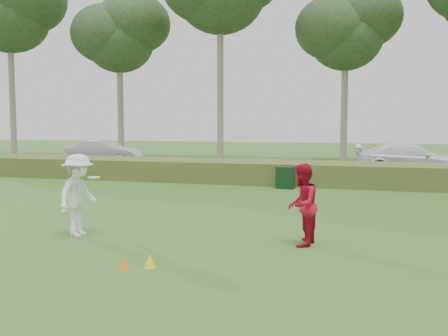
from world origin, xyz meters
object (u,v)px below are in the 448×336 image
(cone_orange, at_px, (124,263))
(car_mid, at_px, (104,153))
(player_white, at_px, (78,195))
(cone_yellow, at_px, (150,261))
(player_red, at_px, (302,205))
(utility_cabinet, at_px, (285,178))
(car_right, at_px, (411,160))

(cone_orange, height_order, car_mid, car_mid)
(player_white, relative_size, cone_yellow, 7.73)
(player_white, xyz_separation_m, cone_orange, (2.24, -2.10, -0.81))
(player_white, height_order, car_mid, player_white)
(player_red, relative_size, cone_yellow, 7.14)
(utility_cabinet, relative_size, car_right, 0.16)
(cone_orange, relative_size, utility_cabinet, 0.26)
(player_white, distance_m, utility_cabinet, 10.00)
(car_right, bearing_deg, car_mid, 80.86)
(car_right, bearing_deg, cone_yellow, 158.90)
(utility_cabinet, bearing_deg, player_white, -102.14)
(player_white, height_order, utility_cabinet, player_white)
(player_white, height_order, cone_yellow, player_white)
(player_red, distance_m, car_mid, 21.88)
(player_white, xyz_separation_m, cone_yellow, (2.61, -1.84, -0.80))
(player_red, bearing_deg, utility_cabinet, -162.88)
(player_red, distance_m, car_right, 15.30)
(utility_cabinet, bearing_deg, car_right, 55.93)
(cone_yellow, bearing_deg, player_white, 144.79)
(cone_orange, relative_size, cone_yellow, 0.93)
(player_white, relative_size, player_red, 1.08)
(cone_yellow, height_order, car_right, car_right)
(cone_yellow, relative_size, utility_cabinet, 0.28)
(cone_orange, relative_size, car_mid, 0.05)
(cone_orange, height_order, car_right, car_right)
(cone_yellow, bearing_deg, car_right, 72.78)
(player_white, distance_m, car_right, 17.45)
(player_red, height_order, cone_orange, player_red)
(player_white, distance_m, cone_yellow, 3.30)
(player_red, relative_size, utility_cabinet, 1.98)
(cone_orange, height_order, cone_yellow, cone_yellow)
(player_red, height_order, cone_yellow, player_red)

